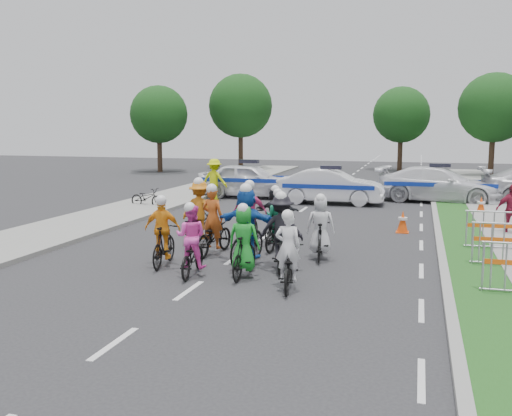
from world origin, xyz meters
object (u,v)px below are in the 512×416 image
(rider_6, at_px, (213,231))
(rider_7, at_px, (321,234))
(cone_0, at_px, (403,222))
(cone_1, at_px, (481,206))
(tree_1, at_px, (494,108))
(tree_3, at_px, (241,106))
(rider_10, at_px, (200,219))
(marshal_hiviz, at_px, (214,180))
(police_car_1, at_px, (331,186))
(parked_bike, at_px, (147,198))
(spectator_2, at_px, (512,210))
(rider_5, at_px, (247,230))
(police_car_0, at_px, (249,180))
(rider_0, at_px, (288,262))
(rider_8, at_px, (278,227))
(rider_11, at_px, (276,218))
(tree_0, at_px, (159,115))
(rider_1, at_px, (244,248))
(rider_2, at_px, (192,248))
(barrier_2, at_px, (504,232))
(rider_9, at_px, (250,222))
(police_car_2, at_px, (439,185))
(rider_4, at_px, (281,239))
(rider_3, at_px, (163,239))
(tree_4, at_px, (401,115))

(rider_6, distance_m, rider_7, 2.81)
(cone_0, xyz_separation_m, cone_1, (2.77, 4.71, 0.00))
(cone_0, xyz_separation_m, tree_1, (4.98, 22.10, 4.20))
(tree_3, bearing_deg, tree_1, -6.34)
(rider_10, bearing_deg, marshal_hiviz, -69.51)
(police_car_1, distance_m, parked_bike, 7.90)
(marshal_hiviz, relative_size, tree_1, 0.28)
(spectator_2, bearing_deg, rider_5, -154.25)
(rider_10, height_order, spectator_2, rider_10)
(police_car_0, bearing_deg, rider_0, -162.42)
(rider_7, height_order, tree_1, tree_1)
(cone_0, bearing_deg, rider_7, -113.45)
(rider_8, bearing_deg, rider_7, 157.88)
(police_car_0, distance_m, cone_0, 10.32)
(rider_7, xyz_separation_m, cone_1, (4.67, 9.08, -0.32))
(rider_11, xyz_separation_m, tree_0, (-14.50, 22.65, 3.47))
(rider_5, height_order, police_car_0, rider_5)
(spectator_2, bearing_deg, rider_8, -163.39)
(rider_1, height_order, rider_2, rider_1)
(cone_1, bearing_deg, rider_5, -122.14)
(rider_11, xyz_separation_m, parked_bike, (-6.91, 5.47, -0.31))
(police_car_0, bearing_deg, rider_5, -165.69)
(barrier_2, xyz_separation_m, tree_0, (-20.70, 22.38, 3.63))
(marshal_hiviz, height_order, tree_0, tree_0)
(rider_11, relative_size, parked_bike, 1.09)
(rider_7, distance_m, tree_0, 29.52)
(rider_6, relative_size, rider_10, 0.99)
(rider_8, distance_m, rider_11, 1.04)
(police_car_0, bearing_deg, rider_9, -165.28)
(police_car_0, relative_size, cone_1, 6.84)
(police_car_1, xyz_separation_m, marshal_hiviz, (-5.29, -0.23, 0.19))
(barrier_2, relative_size, tree_3, 0.27)
(police_car_2, height_order, tree_3, tree_3)
(rider_0, relative_size, spectator_2, 1.05)
(rider_8, xyz_separation_m, rider_11, (-0.32, 0.98, 0.08))
(tree_0, bearing_deg, rider_4, -59.05)
(rider_11, xyz_separation_m, cone_1, (6.29, 7.26, -0.37))
(rider_5, bearing_deg, parked_bike, -42.52)
(rider_0, relative_size, rider_3, 0.98)
(cone_1, bearing_deg, rider_1, -118.05)
(rider_7, bearing_deg, police_car_1, -88.65)
(rider_1, relative_size, tree_0, 0.27)
(rider_2, bearing_deg, marshal_hiviz, -78.57)
(rider_5, distance_m, tree_4, 31.72)
(rider_3, distance_m, tree_4, 32.69)
(police_car_0, height_order, cone_1, police_car_0)
(rider_7, relative_size, police_car_0, 0.35)
(rider_9, bearing_deg, rider_2, 78.24)
(police_car_2, xyz_separation_m, tree_3, (-14.33, 16.06, 4.11))
(rider_1, distance_m, rider_3, 2.23)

